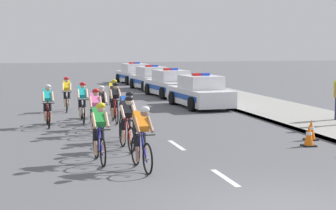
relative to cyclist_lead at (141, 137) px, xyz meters
The scene contains 20 objects.
sidewalk_slab 13.03m from the cyclist_lead, 51.50° to the left, with size 3.68×60.00×0.12m, color gray.
kerb_edge 12.02m from the cyclist_lead, 58.10° to the left, with size 0.16×60.00×0.13m, color #9E9E99.
lane_markings_centre 5.14m from the cyclist_lead, 71.40° to the left, with size 0.14×21.60×0.01m.
cyclist_lead is the anchor object (origin of this frame).
cyclist_second 1.31m from the cyclist_lead, 130.33° to the left, with size 0.43×1.72×1.56m.
cyclist_third 2.48m from the cyclist_lead, 87.70° to the left, with size 0.43×1.72×1.56m.
cyclist_fourth 3.84m from the cyclist_lead, 84.75° to the left, with size 0.45×1.72×1.56m.
cyclist_fifth 5.22m from the cyclist_lead, 94.91° to the left, with size 0.42×1.72×1.56m.
cyclist_sixth 6.43m from the cyclist_lead, 90.99° to the left, with size 0.42×1.72×1.56m.
cyclist_seventh 7.60m from the cyclist_lead, 104.16° to the left, with size 0.42×1.72×1.56m.
cyclist_eighth 7.82m from the cyclist_lead, 85.59° to the left, with size 0.42×1.72×1.56m.
cyclist_ninth 8.29m from the cyclist_lead, 93.83° to the left, with size 0.42×1.72×1.56m.
cyclist_tenth 9.55m from the cyclist_lead, 85.14° to the left, with size 0.42×1.72×1.56m.
cyclist_eleventh 11.75m from the cyclist_lead, 94.35° to the left, with size 0.44×1.72×1.56m.
police_car_nearest 12.87m from the cyclist_lead, 66.12° to the left, with size 2.20×4.50×1.59m.
police_car_second 17.99m from the cyclist_lead, 73.17° to the left, with size 2.27×4.53×1.59m.
police_car_third 22.64m from the cyclist_lead, 76.70° to the left, with size 2.27×4.53×1.59m.
police_car_furthest 28.35m from the cyclist_lead, 79.41° to the left, with size 2.29×4.54×1.59m.
traffic_cone_mid 6.40m from the cyclist_lead, 24.16° to the left, with size 0.36×0.36×0.64m.
traffic_cone_far 5.55m from the cyclist_lead, 18.05° to the left, with size 0.36×0.36×0.64m.
Camera 1 is at (-4.12, -8.33, 2.91)m, focal length 58.07 mm.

